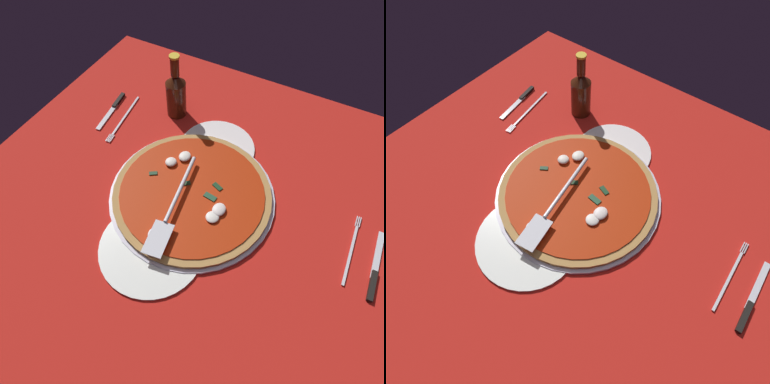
# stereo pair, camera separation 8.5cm
# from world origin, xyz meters

# --- Properties ---
(ground_plane) EXTENTS (1.12, 1.12, 0.01)m
(ground_plane) POSITION_xyz_m (0.00, 0.00, -0.00)
(ground_plane) COLOR red
(pizza_pan) EXTENTS (0.42, 0.42, 0.01)m
(pizza_pan) POSITION_xyz_m (0.02, -0.01, 0.01)
(pizza_pan) COLOR silver
(pizza_pan) RESTS_ON ground_plane
(dinner_plate_left) EXTENTS (0.25, 0.25, 0.01)m
(dinner_plate_left) POSITION_xyz_m (-0.15, -0.00, 0.01)
(dinner_plate_left) COLOR white
(dinner_plate_left) RESTS_ON ground_plane
(dinner_plate_right) EXTENTS (0.21, 0.21, 0.01)m
(dinner_plate_right) POSITION_xyz_m (0.20, -0.00, 0.01)
(dinner_plate_right) COLOR white
(dinner_plate_right) RESTS_ON ground_plane
(pizza) EXTENTS (0.40, 0.40, 0.03)m
(pizza) POSITION_xyz_m (0.02, -0.01, 0.02)
(pizza) COLOR #B18144
(pizza) RESTS_ON pizza_pan
(pizza_server) EXTENTS (0.29, 0.07, 0.01)m
(pizza_server) POSITION_xyz_m (-0.05, 0.00, 0.04)
(pizza_server) COLOR silver
(pizza_server) RESTS_ON pizza
(place_setting_near) EXTENTS (0.22, 0.13, 0.01)m
(place_setting_near) POSITION_xyz_m (0.05, -0.44, 0.00)
(place_setting_near) COLOR white
(place_setting_near) RESTS_ON ground_plane
(place_setting_far) EXTENTS (0.21, 0.14, 0.01)m
(place_setting_far) POSITION_xyz_m (0.19, 0.33, 0.00)
(place_setting_far) COLOR white
(place_setting_far) RESTS_ON ground_plane
(beer_bottle) EXTENTS (0.06, 0.06, 0.20)m
(beer_bottle) POSITION_xyz_m (0.27, 0.17, 0.08)
(beer_bottle) COLOR #3D1A0D
(beer_bottle) RESTS_ON ground_plane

